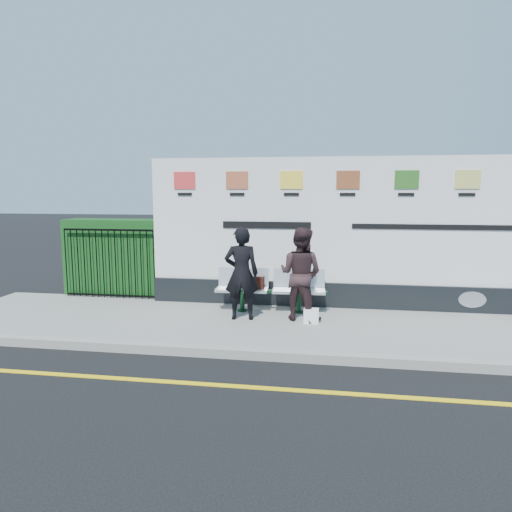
{
  "coord_description": "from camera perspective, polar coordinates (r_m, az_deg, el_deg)",
  "views": [
    {
      "loc": [
        0.12,
        -5.37,
        2.46
      ],
      "look_at": [
        -1.18,
        2.96,
        1.25
      ],
      "focal_mm": 32.0,
      "sensor_mm": 36.0,
      "label": 1
    }
  ],
  "objects": [
    {
      "name": "ground",
      "position": [
        5.91,
        7.24,
        -16.48
      ],
      "size": [
        80.0,
        80.0,
        0.0
      ],
      "primitive_type": "plane",
      "color": "black"
    },
    {
      "name": "yellow_line",
      "position": [
        5.91,
        7.24,
        -16.45
      ],
      "size": [
        14.0,
        0.1,
        0.01
      ],
      "primitive_type": "cube",
      "color": "yellow",
      "rests_on": "ground"
    },
    {
      "name": "hedge",
      "position": [
        10.86,
        -16.82,
        -0.08
      ],
      "size": [
        2.35,
        0.7,
        1.7
      ],
      "primitive_type": "cube",
      "color": "#154617",
      "rests_on": "pavement"
    },
    {
      "name": "billboard",
      "position": [
        9.29,
        11.2,
        1.58
      ],
      "size": [
        8.0,
        0.3,
        3.0
      ],
      "color": "black",
      "rests_on": "pavement"
    },
    {
      "name": "bench",
      "position": [
        8.92,
        1.78,
        -5.54
      ],
      "size": [
        2.13,
        0.65,
        0.45
      ],
      "primitive_type": null,
      "rotation": [
        0.0,
        0.0,
        0.05
      ],
      "color": "silver",
      "rests_on": "pavement"
    },
    {
      "name": "handbag_brown",
      "position": [
        8.87,
        0.01,
        -3.31
      ],
      "size": [
        0.32,
        0.16,
        0.24
      ],
      "primitive_type": "cube",
      "rotation": [
        0.0,
        0.0,
        -0.09
      ],
      "color": "black",
      "rests_on": "bench"
    },
    {
      "name": "kerb",
      "position": [
        6.81,
        7.51,
        -12.45
      ],
      "size": [
        14.0,
        0.18,
        0.14
      ],
      "primitive_type": "cube",
      "color": "gray",
      "rests_on": "ground"
    },
    {
      "name": "woman_left",
      "position": [
        8.29,
        -1.83,
        -2.2
      ],
      "size": [
        0.67,
        0.5,
        1.7
      ],
      "primitive_type": "imported",
      "rotation": [
        0.0,
        0.0,
        3.29
      ],
      "color": "black",
      "rests_on": "pavement"
    },
    {
      "name": "pavement",
      "position": [
        8.23,
        7.78,
        -8.86
      ],
      "size": [
        14.0,
        3.0,
        0.12
      ],
      "primitive_type": "cube",
      "color": "gray",
      "rests_on": "ground"
    },
    {
      "name": "carrier_bag_white",
      "position": [
        8.24,
        6.91,
        -7.44
      ],
      "size": [
        0.26,
        0.16,
        0.26
      ],
      "primitive_type": "cube",
      "color": "white",
      "rests_on": "pavement"
    },
    {
      "name": "woman_right",
      "position": [
        8.3,
        5.58,
        -2.24
      ],
      "size": [
        1.0,
        0.9,
        1.69
      ],
      "primitive_type": "imported",
      "rotation": [
        0.0,
        0.0,
        2.77
      ],
      "color": "#322022",
      "rests_on": "pavement"
    },
    {
      "name": "railing",
      "position": [
        10.47,
        -17.87,
        -0.86
      ],
      "size": [
        2.05,
        0.06,
        1.54
      ],
      "primitive_type": null,
      "color": "black",
      "rests_on": "pavement"
    }
  ]
}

